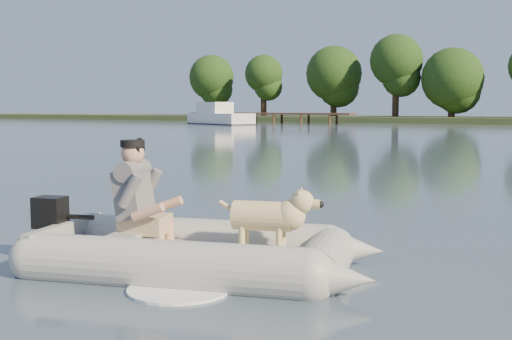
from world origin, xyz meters
The scene contains 7 objects.
water centered at (0.00, 0.00, 0.00)m, with size 160.00×160.00×0.00m, color #515F6D.
dock centered at (-26.00, 52.00, 0.52)m, with size 18.00×2.00×1.04m, color #4C331E, non-canonical shape.
dinghy centered at (1.05, -0.35, 0.59)m, with size 4.79×3.55×1.39m, color #9B9B96, non-canonical shape.
man centered at (0.36, -0.48, 0.78)m, with size 0.73×0.62×1.08m, color slate, non-canonical shape.
dog centered at (1.66, -0.14, 0.52)m, with size 0.94×0.33×0.62m, color #D2BC79, non-canonical shape.
outboard_motor centered at (-0.57, -0.77, 0.31)m, with size 0.42×0.29×0.79m, color black, non-canonical shape.
cabin_cruiser centered at (-27.44, 45.04, 1.04)m, with size 7.94×2.84×2.46m, color white, non-canonical shape.
Camera 1 is at (4.64, -5.59, 1.64)m, focal length 45.00 mm.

